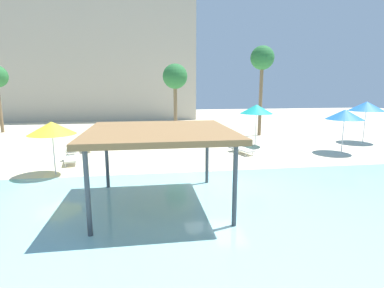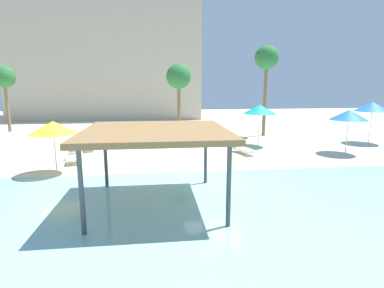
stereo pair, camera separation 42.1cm
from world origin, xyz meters
name	(u,v)px [view 1 (the left image)]	position (x,y,z in m)	size (l,w,h in m)	color
ground_plane	(216,182)	(0.00, 0.00, 0.00)	(80.00, 80.00, 0.00)	beige
lagoon_water	(260,242)	(0.00, -5.25, 0.02)	(44.00, 13.50, 0.04)	#8CC6CC
shade_pavilion	(160,134)	(-2.46, -2.20, 2.50)	(4.77, 4.77, 2.65)	#42474C
beach_umbrella_blue_0	(345,114)	(9.07, 4.59, 2.36)	(2.23, 2.23, 2.67)	silver
beach_umbrella_blue_1	(367,106)	(12.85, 7.58, 2.62)	(2.45, 2.45, 2.96)	silver
beach_umbrella_teal_2	(256,109)	(4.53, 7.53, 2.52)	(2.24, 2.24, 2.83)	silver
beach_umbrella_yellow_3	(52,128)	(-7.15, 2.15, 2.19)	(2.13, 2.13, 2.49)	silver
lounge_chair_1	(241,148)	(2.81, 5.38, 0.33)	(1.12, 1.99, 0.74)	white
lounge_chair_2	(71,156)	(-6.98, 4.41, 0.33)	(0.95, 1.98, 0.74)	white
lounge_chair_3	(86,145)	(-6.82, 7.63, 0.33)	(1.07, 1.99, 0.74)	white
palm_tree_0	(262,60)	(6.41, 11.69, 6.07)	(1.90, 1.90, 7.23)	brown
palm_tree_2	(175,78)	(-0.65, 11.29, 4.66)	(1.90, 1.90, 5.74)	brown
hotel_block_0	(103,57)	(-8.26, 29.56, 7.80)	(22.67, 10.78, 15.60)	#B2A893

